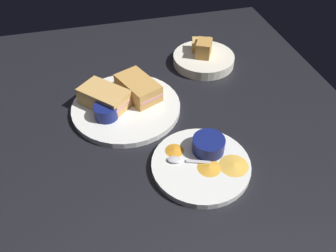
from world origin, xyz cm
name	(u,v)px	position (x,y,z in cm)	size (l,w,h in cm)	color
ground_plane	(150,118)	(0.00, 0.00, -1.50)	(110.00, 110.00, 3.00)	black
plate_sandwich_main	(126,107)	(-3.39, -5.85, 0.80)	(29.45, 29.45, 1.60)	white
sandwich_half_near	(138,88)	(-7.08, -1.64, 4.00)	(14.94, 12.12, 4.80)	tan
sandwich_half_far	(105,97)	(-5.19, -11.15, 4.00)	(14.67, 14.45, 4.80)	tan
ramekin_dark_sauce	(106,111)	(0.15, -11.45, 3.54)	(6.26, 6.26, 3.60)	navy
spoon_by_dark_ramekin	(121,106)	(-3.01, -7.34, 1.96)	(7.19, 8.73, 0.80)	silver
plate_chips_companion	(201,165)	(21.27, 7.36, 0.80)	(22.75, 22.75, 1.60)	white
ramekin_light_gravy	(209,144)	(17.85, 10.21, 3.49)	(7.63, 7.63, 3.51)	navy
spoon_by_gravy_ramekin	(180,160)	(19.60, 2.81, 1.96)	(4.79, 9.77, 0.80)	silver
plantain_chip_scatter	(212,160)	(21.28, 10.01, 1.90)	(15.44, 19.42, 0.60)	gold
bread_basket_rear	(203,57)	(-20.15, 21.93, 2.11)	(19.41, 19.41, 7.87)	silver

